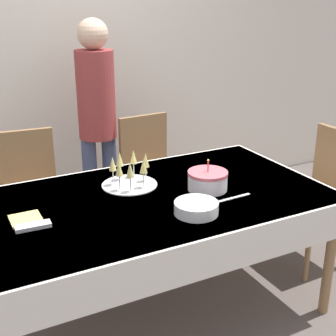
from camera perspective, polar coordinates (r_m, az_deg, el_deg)
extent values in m
plane|color=#564C47|center=(2.98, -2.75, -17.22)|extent=(12.00, 12.00, 0.00)
cube|color=silver|center=(3.93, -13.39, 13.06)|extent=(8.00, 0.05, 2.70)
cube|color=silver|center=(2.59, -3.03, -4.03)|extent=(2.06, 1.08, 0.03)
cube|color=silver|center=(2.63, -2.99, -5.81)|extent=(2.09, 1.11, 0.21)
cylinder|color=olive|center=(2.94, 19.12, -10.44)|extent=(0.06, 0.06, 0.73)
cylinder|color=olive|center=(3.58, 8.09, -3.74)|extent=(0.06, 0.06, 0.73)
cube|color=olive|center=(3.29, -16.18, -5.16)|extent=(0.46, 0.46, 0.04)
cube|color=olive|center=(3.37, -17.01, 0.33)|extent=(0.40, 0.07, 0.50)
cylinder|color=olive|center=(3.25, -12.22, -9.69)|extent=(0.04, 0.04, 0.42)
cylinder|color=olive|center=(3.23, -18.61, -10.61)|extent=(0.04, 0.04, 0.42)
cylinder|color=olive|center=(3.57, -13.28, -6.94)|extent=(0.04, 0.04, 0.42)
cylinder|color=olive|center=(3.55, -19.06, -7.74)|extent=(0.04, 0.04, 0.42)
cube|color=olive|center=(3.55, -1.45, -2.37)|extent=(0.45, 0.45, 0.04)
cube|color=olive|center=(3.61, -3.01, 2.59)|extent=(0.40, 0.06, 0.50)
cylinder|color=olive|center=(3.59, 2.52, -6.15)|extent=(0.04, 0.04, 0.42)
cylinder|color=olive|center=(3.43, -2.54, -7.54)|extent=(0.04, 0.04, 0.42)
cylinder|color=olive|center=(3.87, -0.43, -4.11)|extent=(0.04, 0.04, 0.42)
cylinder|color=olive|center=(3.72, -5.23, -5.29)|extent=(0.04, 0.04, 0.42)
cube|color=olive|center=(3.40, 17.15, -4.41)|extent=(0.43, 0.43, 0.04)
cylinder|color=olive|center=(3.28, 16.67, -9.90)|extent=(0.04, 0.04, 0.42)
cylinder|color=olive|center=(3.50, 12.58, -7.42)|extent=(0.04, 0.04, 0.42)
cylinder|color=olive|center=(3.73, 16.83, -6.05)|extent=(0.04, 0.04, 0.42)
cylinder|color=white|center=(2.69, 4.84, -1.71)|extent=(0.23, 0.23, 0.09)
cylinder|color=#D15B66|center=(2.67, 4.88, -0.62)|extent=(0.23, 0.23, 0.02)
cylinder|color=#E53F3F|center=(2.66, 4.90, 0.17)|extent=(0.01, 0.01, 0.06)
sphere|color=#F9CC4C|center=(2.64, 4.93, 0.94)|extent=(0.01, 0.01, 0.01)
cylinder|color=silver|center=(2.76, -4.71, -2.04)|extent=(0.33, 0.33, 0.01)
cylinder|color=silver|center=(2.81, -2.71, -1.51)|extent=(0.05, 0.05, 0.00)
cylinder|color=silver|center=(2.79, -2.73, -0.67)|extent=(0.01, 0.01, 0.08)
cone|color=#E0CC72|center=(2.76, -2.75, 0.98)|extent=(0.04, 0.04, 0.08)
cylinder|color=silver|center=(2.87, -4.17, -1.05)|extent=(0.05, 0.05, 0.00)
cylinder|color=silver|center=(2.85, -4.20, -0.21)|extent=(0.01, 0.01, 0.08)
cone|color=#E0CC72|center=(2.83, -4.24, 1.40)|extent=(0.04, 0.04, 0.08)
cylinder|color=silver|center=(2.84, -5.82, -1.36)|extent=(0.05, 0.05, 0.00)
cylinder|color=silver|center=(2.82, -5.85, -0.52)|extent=(0.01, 0.01, 0.08)
cone|color=#E0CC72|center=(2.79, -5.91, 1.11)|extent=(0.04, 0.04, 0.08)
cylinder|color=silver|center=(2.77, -6.67, -1.96)|extent=(0.05, 0.05, 0.00)
cylinder|color=silver|center=(2.75, -6.70, -1.10)|extent=(0.01, 0.01, 0.08)
cone|color=#E0CC72|center=(2.72, -6.78, 0.56)|extent=(0.04, 0.04, 0.08)
cylinder|color=silver|center=(2.69, -5.88, -2.64)|extent=(0.05, 0.05, 0.00)
cylinder|color=silver|center=(2.67, -5.91, -1.76)|extent=(0.01, 0.01, 0.08)
cone|color=#E0CC72|center=(2.64, -5.98, -0.06)|extent=(0.04, 0.04, 0.08)
cylinder|color=silver|center=(2.66, -4.57, -2.82)|extent=(0.05, 0.05, 0.00)
cylinder|color=silver|center=(2.65, -4.60, -1.93)|extent=(0.01, 0.01, 0.08)
cone|color=#E0CC72|center=(2.62, -4.65, -0.21)|extent=(0.04, 0.04, 0.08)
cylinder|color=silver|center=(2.72, -2.96, -2.30)|extent=(0.05, 0.05, 0.00)
cylinder|color=silver|center=(2.70, -2.98, -1.43)|extent=(0.01, 0.01, 0.08)
cone|color=#E0CC72|center=(2.67, -3.01, 0.26)|extent=(0.04, 0.04, 0.08)
cylinder|color=white|center=(2.41, 3.45, -5.48)|extent=(0.23, 0.23, 0.01)
cylinder|color=white|center=(2.41, 3.45, -5.33)|extent=(0.23, 0.23, 0.01)
cylinder|color=white|center=(2.41, 3.45, -5.18)|extent=(0.23, 0.23, 0.01)
cylinder|color=white|center=(2.40, 3.46, -5.03)|extent=(0.23, 0.23, 0.01)
cylinder|color=white|center=(2.40, 3.46, -4.88)|extent=(0.23, 0.23, 0.01)
cylinder|color=white|center=(2.40, 3.46, -4.73)|extent=(0.23, 0.23, 0.01)
cylinder|color=white|center=(2.40, 3.47, -4.57)|extent=(0.23, 0.23, 0.01)
cylinder|color=white|center=(2.39, 3.47, -4.42)|extent=(0.23, 0.23, 0.01)
cylinder|color=white|center=(2.39, 3.47, -4.27)|extent=(0.23, 0.23, 0.01)
cube|color=silver|center=(2.59, 7.32, -3.80)|extent=(0.30, 0.03, 0.00)
cube|color=silver|center=(2.35, -16.13, -6.83)|extent=(0.17, 0.07, 0.02)
cube|color=#E0D166|center=(2.44, -16.95, -5.99)|extent=(0.15, 0.15, 0.01)
cylinder|color=#3F4C72|center=(3.68, -9.35, -2.45)|extent=(0.11, 0.11, 0.81)
cylinder|color=#3F4C72|center=(3.73, -7.02, -2.03)|extent=(0.11, 0.11, 0.81)
cylinder|color=maroon|center=(3.49, -8.78, 8.81)|extent=(0.28, 0.28, 0.64)
sphere|color=#D8B293|center=(3.43, -9.18, 15.85)|extent=(0.22, 0.22, 0.22)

